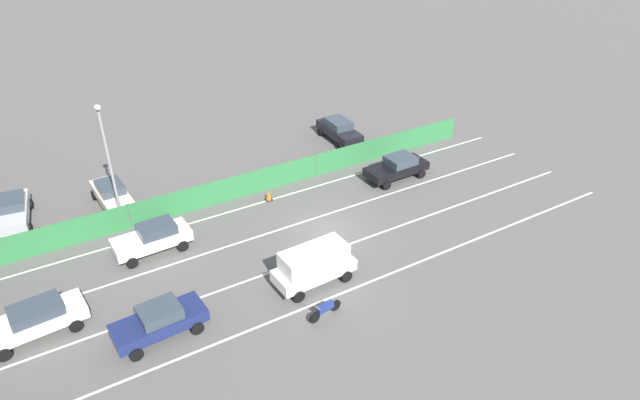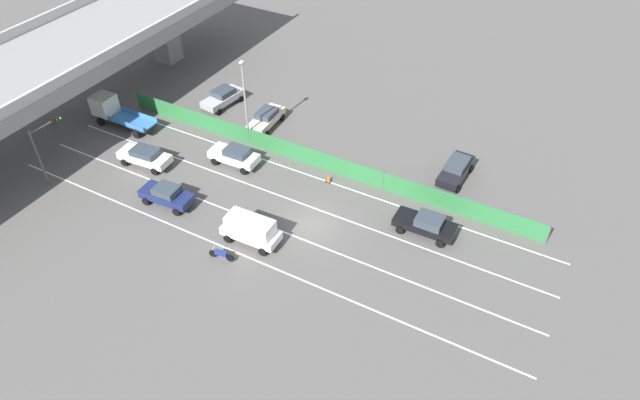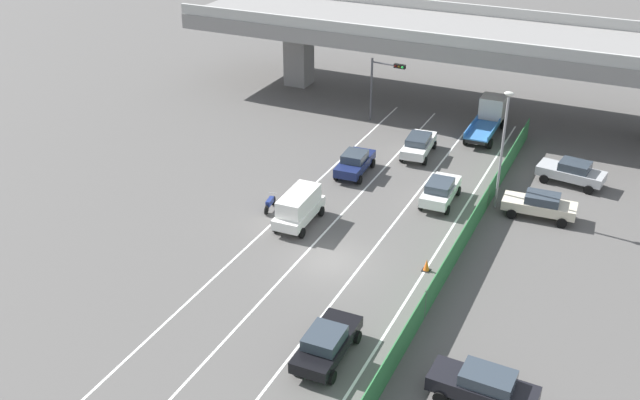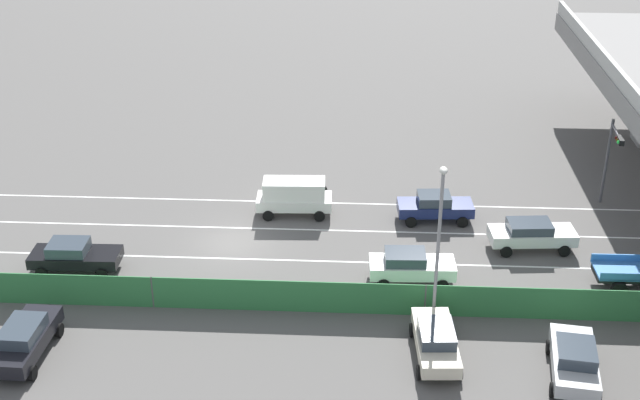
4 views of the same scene
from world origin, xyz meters
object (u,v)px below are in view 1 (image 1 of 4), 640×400
object	(u,v)px
parked_wagon_silver	(12,210)
traffic_cone	(268,195)
car_van_white	(314,264)
car_sedan_white	(153,237)
street_lamp	(108,158)
car_hatchback_white	(35,319)
car_sedan_navy	(159,320)
motorcycle	(325,309)
parked_sedan_cream	(112,194)
parked_sedan_dark	(339,130)
car_sedan_black	(397,167)

from	to	relation	value
parked_wagon_silver	traffic_cone	size ratio (longest dim) A/B	6.39
car_van_white	car_sedan_white	bearing A→B (deg)	42.15
car_sedan_white	street_lamp	world-z (taller)	street_lamp
car_hatchback_white	car_sedan_navy	distance (m)	5.86
motorcycle	car_sedan_navy	bearing A→B (deg)	68.47
car_hatchback_white	car_van_white	size ratio (longest dim) A/B	1.07
motorcycle	parked_sedan_cream	world-z (taller)	parked_sedan_cream
parked_sedan_dark	car_hatchback_white	bearing A→B (deg)	114.62
car_sedan_navy	parked_sedan_dark	world-z (taller)	parked_sedan_dark
parked_sedan_cream	parked_wagon_silver	xyz separation A→B (m)	(1.10, 5.77, 0.02)
car_sedan_black	car_sedan_white	distance (m)	17.34
parked_sedan_cream	parked_sedan_dark	bearing A→B (deg)	-87.06
car_sedan_black	traffic_cone	xyz separation A→B (m)	(1.93, 9.18, -0.55)
parked_wagon_silver	street_lamp	xyz separation A→B (m)	(-3.91, -5.66, 3.83)
car_van_white	street_lamp	size ratio (longest dim) A/B	0.56
car_van_white	street_lamp	bearing A→B (deg)	34.98
street_lamp	car_hatchback_white	bearing A→B (deg)	141.49
parked_sedan_cream	street_lamp	world-z (taller)	street_lamp
car_sedan_black	parked_sedan_dark	size ratio (longest dim) A/B	0.98
parked_wagon_silver	traffic_cone	world-z (taller)	parked_wagon_silver
street_lamp	traffic_cone	bearing A→B (deg)	-100.71
motorcycle	car_hatchback_white	bearing A→B (deg)	64.15
parked_sedan_dark	traffic_cone	xyz separation A→B (m)	(-5.46, 9.01, -0.61)
car_sedan_black	traffic_cone	world-z (taller)	car_sedan_black
parked_wagon_silver	motorcycle	bearing A→B (deg)	-144.36
motorcycle	parked_sedan_dark	size ratio (longest dim) A/B	0.41
car_sedan_navy	parked_wagon_silver	world-z (taller)	parked_wagon_silver
parked_sedan_cream	traffic_cone	distance (m)	10.09
car_van_white	car_sedan_navy	size ratio (longest dim) A/B	1.00
car_sedan_white	parked_sedan_dark	distance (m)	18.61
car_sedan_navy	parked_wagon_silver	size ratio (longest dim) A/B	0.94
car_sedan_navy	street_lamp	xyz separation A→B (m)	(10.27, -0.73, 3.85)
parked_sedan_dark	car_van_white	bearing A→B (deg)	143.26
traffic_cone	parked_wagon_silver	bearing A→B (deg)	69.13
car_sedan_white	motorcycle	xyz separation A→B (m)	(-9.69, -5.61, -0.47)
car_hatchback_white	car_van_white	distance (m)	13.58
motorcycle	traffic_cone	distance (m)	11.71
parked_sedan_cream	parked_wagon_silver	distance (m)	5.87
car_sedan_navy	street_lamp	world-z (taller)	street_lamp
car_sedan_navy	parked_wagon_silver	xyz separation A→B (m)	(14.18, 4.93, 0.02)
car_sedan_navy	parked_sedan_dark	bearing A→B (deg)	-53.40
car_sedan_navy	parked_wagon_silver	distance (m)	15.01
car_sedan_black	parked_wagon_silver	world-z (taller)	parked_wagon_silver
parked_sedan_cream	car_sedan_navy	bearing A→B (deg)	176.32
parked_sedan_cream	street_lamp	xyz separation A→B (m)	(-2.81, 0.11, 3.86)
parked_sedan_dark	street_lamp	xyz separation A→B (m)	(-3.73, 18.12, 3.80)
car_sedan_navy	motorcycle	xyz separation A→B (m)	(-2.88, -7.30, -0.45)
car_hatchback_white	parked_wagon_silver	distance (m)	11.10
car_sedan_navy	car_van_white	bearing A→B (deg)	-92.35
car_sedan_white	car_van_white	distance (m)	9.64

